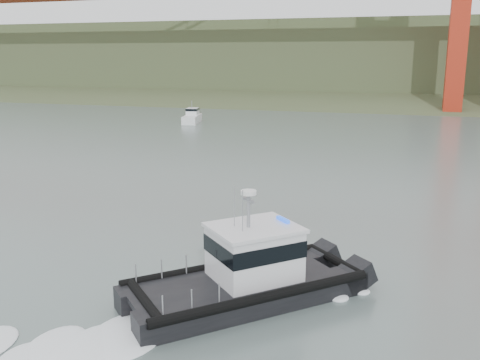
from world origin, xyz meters
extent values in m
plane|color=slate|center=(0.00, 0.00, 0.00)|extent=(400.00, 400.00, 0.00)
cube|color=#3F4E2C|center=(0.00, 92.00, 0.00)|extent=(500.00, 44.72, 16.25)
cube|color=#3F4E2C|center=(0.00, 120.00, 6.00)|extent=(500.00, 70.00, 18.00)
cube|color=#3F4E2C|center=(0.00, 145.00, 11.00)|extent=(500.00, 60.00, 16.00)
cube|color=black|center=(4.50, -3.15, 0.37)|extent=(7.71, 7.68, 1.06)
cube|color=black|center=(6.18, -4.85, 0.37)|extent=(7.71, 7.68, 1.06)
cube|color=black|center=(5.03, -4.31, 0.80)|extent=(8.45, 8.43, 0.22)
cube|color=silver|center=(5.65, -3.69, 1.92)|extent=(4.13, 4.13, 2.03)
cube|color=black|center=(5.65, -3.69, 2.28)|extent=(4.20, 4.20, 0.66)
cube|color=silver|center=(5.65, -3.69, 3.01)|extent=(4.38, 4.38, 0.14)
cylinder|color=gray|center=(5.47, -3.88, 3.73)|extent=(0.14, 0.14, 1.59)
cylinder|color=white|center=(5.47, -3.88, 4.48)|extent=(0.62, 0.62, 0.16)
cube|color=white|center=(-19.54, 50.25, 0.51)|extent=(3.28, 6.37, 1.22)
cube|color=white|center=(-19.65, 50.74, 1.52)|extent=(2.10, 2.72, 1.22)
cube|color=black|center=(-19.65, 50.74, 1.92)|extent=(2.16, 2.78, 0.35)
cylinder|color=gray|center=(-19.54, 50.25, 2.63)|extent=(0.08, 0.08, 1.22)
camera|label=1|loc=(11.22, -23.09, 9.64)|focal=40.00mm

